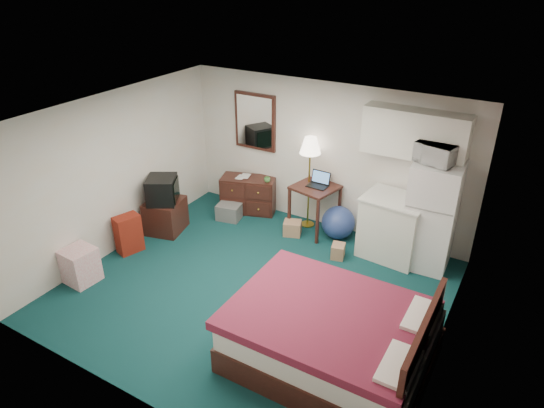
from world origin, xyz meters
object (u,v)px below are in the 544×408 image
Objects in this scene: bed at (331,337)px; suitcase at (128,234)px; dresser at (249,194)px; desk at (314,209)px; tv_stand at (166,215)px; floor_lamp at (309,183)px; kitchen_counter at (392,228)px; fridge at (431,216)px.

bed reaches higher than suitcase.
desk is at bearing -20.77° from dresser.
suitcase is at bearing -107.70° from tv_stand.
bed is at bearing -58.81° from floor_lamp.
bed is at bearing -48.06° from desk.
desk reaches higher than suitcase.
kitchen_counter is (2.73, -0.15, 0.15)m from dresser.
fridge is 2.70× the size of tv_stand.
kitchen_counter is at bearing -8.06° from floor_lamp.
tv_stand is (-2.19, -1.27, -0.14)m from desk.
floor_lamp is 2.09m from fridge.
fridge is at bearing 43.74° from suitcase.
bed is (1.49, -2.64, -0.07)m from desk.
floor_lamp is at bearing 121.27° from bed.
desk is 1.95m from fridge.
floor_lamp is at bearing 177.11° from kitchen_counter.
bed is at bearing -101.55° from fridge.
kitchen_counter is at bearing -21.82° from dresser.
kitchen_counter reaches higher than bed.
floor_lamp is (1.18, 0.07, 0.48)m from dresser.
suitcase is at bearing -131.51° from dresser.
fridge is at bearing 80.96° from bed.
tv_stand is 0.81m from suitcase.
suitcase is at bearing -146.30° from kitchen_counter.
floor_lamp is 2.63× the size of tv_stand.
dresser is 0.59× the size of fridge.
kitchen_counter is (1.38, -0.10, 0.07)m from desk.
fridge reaches higher than tv_stand.
dresser is at bearing 43.80° from tv_stand.
floor_lamp is at bearing 64.38° from suitcase.
desk is (1.36, -0.05, 0.09)m from dresser.
kitchen_counter is 0.63m from fridge.
dresser reaches higher than suitcase.
floor_lamp is at bearing 20.78° from tv_stand.
bed is at bearing -61.99° from dresser.
kitchen_counter is at bearing -176.98° from fridge.
dresser is 2.30m from suitcase.
suitcase reaches higher than tv_stand.
floor_lamp is at bearing -15.30° from dresser.
tv_stand is (-0.84, -1.32, -0.05)m from dresser.
tv_stand is at bearing -165.88° from fridge.
suitcase is (-2.07, -2.19, -0.49)m from floor_lamp.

